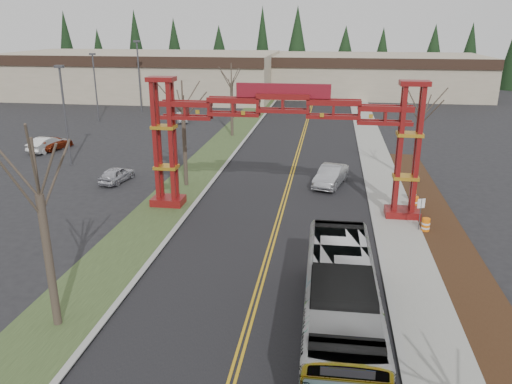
% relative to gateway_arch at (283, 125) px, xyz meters
% --- Properties ---
extents(road, '(12.00, 110.00, 0.02)m').
position_rel_gateway_arch_xyz_m(road, '(-0.00, 7.00, -5.97)').
color(road, black).
rests_on(road, ground).
extents(lane_line_left, '(0.12, 100.00, 0.01)m').
position_rel_gateway_arch_xyz_m(lane_line_left, '(-0.12, 7.00, -5.96)').
color(lane_line_left, gold).
rests_on(lane_line_left, road).
extents(lane_line_right, '(0.12, 100.00, 0.01)m').
position_rel_gateway_arch_xyz_m(lane_line_right, '(0.12, 7.00, -5.96)').
color(lane_line_right, gold).
rests_on(lane_line_right, road).
extents(curb_right, '(0.30, 110.00, 0.15)m').
position_rel_gateway_arch_xyz_m(curb_right, '(6.15, 7.00, -5.91)').
color(curb_right, '#9C9D98').
rests_on(curb_right, ground).
extents(sidewalk_right, '(2.60, 110.00, 0.14)m').
position_rel_gateway_arch_xyz_m(sidewalk_right, '(7.60, 7.00, -5.91)').
color(sidewalk_right, gray).
rests_on(sidewalk_right, ground).
extents(landscape_strip, '(2.60, 50.00, 0.12)m').
position_rel_gateway_arch_xyz_m(landscape_strip, '(10.20, -8.00, -5.92)').
color(landscape_strip, '#321E10').
rests_on(landscape_strip, ground).
extents(grass_median, '(4.00, 110.00, 0.08)m').
position_rel_gateway_arch_xyz_m(grass_median, '(-8.00, 7.00, -5.94)').
color(grass_median, '#314321').
rests_on(grass_median, ground).
extents(curb_left, '(0.30, 110.00, 0.15)m').
position_rel_gateway_arch_xyz_m(curb_left, '(-6.15, 7.00, -5.91)').
color(curb_left, '#9C9D98').
rests_on(curb_left, ground).
extents(gateway_arch, '(18.20, 1.60, 8.90)m').
position_rel_gateway_arch_xyz_m(gateway_arch, '(0.00, 0.00, 0.00)').
color(gateway_arch, '#630D0E').
rests_on(gateway_arch, ground).
extents(retail_building_west, '(46.00, 22.30, 7.50)m').
position_rel_gateway_arch_xyz_m(retail_building_west, '(-30.00, 53.96, -2.22)').
color(retail_building_west, tan).
rests_on(retail_building_west, ground).
extents(retail_building_east, '(38.00, 20.30, 7.00)m').
position_rel_gateway_arch_xyz_m(retail_building_east, '(10.00, 61.95, -2.47)').
color(retail_building_east, tan).
rests_on(retail_building_east, ground).
extents(conifer_treeline, '(116.10, 5.60, 13.00)m').
position_rel_gateway_arch_xyz_m(conifer_treeline, '(0.25, 74.00, 0.50)').
color(conifer_treeline, black).
rests_on(conifer_treeline, ground).
extents(transit_bus, '(2.93, 11.72, 3.25)m').
position_rel_gateway_arch_xyz_m(transit_bus, '(3.77, -14.22, -4.36)').
color(transit_bus, '#B4B5BC').
rests_on(transit_bus, ground).
extents(silver_sedan, '(2.89, 5.14, 1.60)m').
position_rel_gateway_arch_xyz_m(silver_sedan, '(3.28, 6.32, -5.18)').
color(silver_sedan, '#A5A8AD').
rests_on(silver_sedan, ground).
extents(parked_car_near_a, '(1.99, 3.91, 1.28)m').
position_rel_gateway_arch_xyz_m(parked_car_near_a, '(-13.83, 4.66, -5.34)').
color(parked_car_near_a, silver).
rests_on(parked_car_near_a, ground).
extents(parked_car_near_b, '(2.34, 4.68, 1.47)m').
position_rel_gateway_arch_xyz_m(parked_car_near_b, '(-24.96, 13.46, -5.25)').
color(parked_car_near_b, white).
rests_on(parked_car_near_b, ground).
extents(parked_car_mid_a, '(2.57, 4.71, 1.29)m').
position_rel_gateway_arch_xyz_m(parked_car_mid_a, '(-24.74, 14.26, -5.34)').
color(parked_car_mid_a, maroon).
rests_on(parked_car_mid_a, ground).
extents(parked_car_far_a, '(2.52, 3.93, 1.22)m').
position_rel_gateway_arch_xyz_m(parked_car_far_a, '(-16.18, 30.77, -5.37)').
color(parked_car_far_a, '#AEB2B6').
rests_on(parked_car_far_a, ground).
extents(bare_tree_median_near, '(3.43, 3.43, 8.12)m').
position_rel_gateway_arch_xyz_m(bare_tree_median_near, '(-8.00, -14.98, -0.16)').
color(bare_tree_median_near, '#382D26').
rests_on(bare_tree_median_near, ground).
extents(bare_tree_median_mid, '(3.13, 3.13, 8.19)m').
position_rel_gateway_arch_xyz_m(bare_tree_median_mid, '(-8.00, 4.53, 0.10)').
color(bare_tree_median_mid, '#382D26').
rests_on(bare_tree_median_mid, ground).
extents(bare_tree_median_far, '(3.28, 3.28, 8.12)m').
position_rel_gateway_arch_xyz_m(bare_tree_median_far, '(-8.00, 23.25, -0.07)').
color(bare_tree_median_far, '#382D26').
rests_on(bare_tree_median_far, ground).
extents(bare_tree_right_far, '(3.09, 3.09, 7.78)m').
position_rel_gateway_arch_xyz_m(bare_tree_right_far, '(10.00, 7.70, -0.28)').
color(bare_tree_right_far, '#382D26').
rests_on(bare_tree_right_far, ground).
extents(light_pole_near, '(0.77, 0.38, 8.82)m').
position_rel_gateway_arch_xyz_m(light_pole_near, '(-20.15, 9.01, -0.88)').
color(light_pole_near, '#3F3F44').
rests_on(light_pole_near, ground).
extents(light_pole_mid, '(0.75, 0.38, 8.68)m').
position_rel_gateway_arch_xyz_m(light_pole_mid, '(-27.17, 29.65, -0.96)').
color(light_pole_mid, '#3F3F44').
rests_on(light_pole_mid, ground).
extents(light_pole_far, '(0.87, 0.43, 10.02)m').
position_rel_gateway_arch_xyz_m(light_pole_far, '(-24.37, 37.78, -0.19)').
color(light_pole_far, '#3F3F44').
rests_on(light_pole_far, ground).
extents(street_sign, '(0.47, 0.22, 2.15)m').
position_rel_gateway_arch_xyz_m(street_sign, '(8.72, -2.29, -4.44)').
color(street_sign, '#3F3F44').
rests_on(street_sign, ground).
extents(barrel_south, '(0.50, 0.50, 0.92)m').
position_rel_gateway_arch_xyz_m(barrel_south, '(9.11, -2.35, -5.52)').
color(barrel_south, orange).
rests_on(barrel_south, ground).
extents(barrel_mid, '(0.55, 0.55, 1.02)m').
position_rel_gateway_arch_xyz_m(barrel_mid, '(8.97, 1.41, -5.47)').
color(barrel_mid, orange).
rests_on(barrel_mid, ground).
extents(barrel_north, '(0.49, 0.49, 0.91)m').
position_rel_gateway_arch_xyz_m(barrel_north, '(9.13, 3.20, -5.53)').
color(barrel_north, orange).
rests_on(barrel_north, ground).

